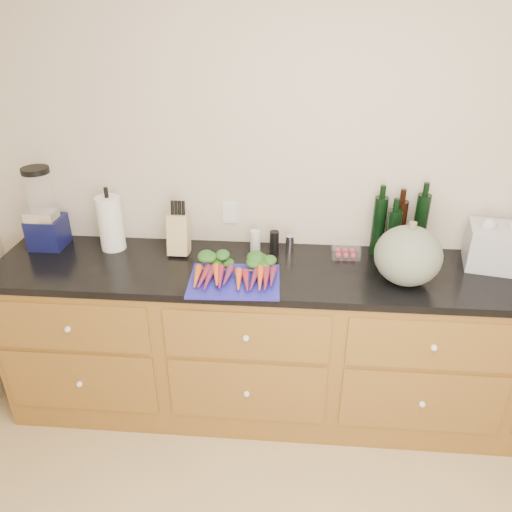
# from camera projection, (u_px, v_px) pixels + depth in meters

# --- Properties ---
(wall_back) EXTENTS (4.10, 0.05, 2.60)m
(wall_back) POSITION_uv_depth(u_px,v_px,m) (339.00, 184.00, 2.70)
(wall_back) COLOR beige
(wall_back) RESTS_ON ground
(cabinets) EXTENTS (3.60, 0.64, 0.90)m
(cabinets) POSITION_uv_depth(u_px,v_px,m) (331.00, 347.00, 2.81)
(cabinets) COLOR brown
(cabinets) RESTS_ON ground
(countertop) EXTENTS (3.64, 0.62, 0.04)m
(countertop) POSITION_uv_depth(u_px,v_px,m) (338.00, 274.00, 2.59)
(countertop) COLOR black
(countertop) RESTS_ON cabinets
(cutting_board) EXTENTS (0.46, 0.36, 0.01)m
(cutting_board) POSITION_uv_depth(u_px,v_px,m) (234.00, 281.00, 2.48)
(cutting_board) COLOR #201FA8
(cutting_board) RESTS_ON countertop
(carrots) EXTENTS (0.41, 0.30, 0.06)m
(carrots) POSITION_uv_depth(u_px,v_px,m) (235.00, 272.00, 2.50)
(carrots) COLOR orange
(carrots) RESTS_ON cutting_board
(squash) EXTENTS (0.33, 0.33, 0.29)m
(squash) POSITION_uv_depth(u_px,v_px,m) (408.00, 256.00, 2.42)
(squash) COLOR #5A6655
(squash) RESTS_ON countertop
(blender_appliance) EXTENTS (0.18, 0.18, 0.46)m
(blender_appliance) POSITION_uv_depth(u_px,v_px,m) (44.00, 213.00, 2.75)
(blender_appliance) COLOR #0D1140
(blender_appliance) RESTS_ON countertop
(paper_towel) EXTENTS (0.14, 0.14, 0.30)m
(paper_towel) POSITION_uv_depth(u_px,v_px,m) (111.00, 223.00, 2.74)
(paper_towel) COLOR white
(paper_towel) RESTS_ON countertop
(knife_block) EXTENTS (0.11, 0.11, 0.22)m
(knife_block) POSITION_uv_depth(u_px,v_px,m) (179.00, 234.00, 2.72)
(knife_block) COLOR tan
(knife_block) RESTS_ON countertop
(grinder_salt) EXTENTS (0.05, 0.05, 0.13)m
(grinder_salt) POSITION_uv_depth(u_px,v_px,m) (255.00, 241.00, 2.75)
(grinder_salt) COLOR silver
(grinder_salt) RESTS_ON countertop
(grinder_pepper) EXTENTS (0.05, 0.05, 0.13)m
(grinder_pepper) POSITION_uv_depth(u_px,v_px,m) (274.00, 242.00, 2.74)
(grinder_pepper) COLOR black
(grinder_pepper) RESTS_ON countertop
(canister_chrome) EXTENTS (0.05, 0.05, 0.10)m
(canister_chrome) POSITION_uv_depth(u_px,v_px,m) (290.00, 244.00, 2.74)
(canister_chrome) COLOR silver
(canister_chrome) RESTS_ON countertop
(tomato_box) EXTENTS (0.15, 0.12, 0.07)m
(tomato_box) POSITION_uv_depth(u_px,v_px,m) (346.00, 250.00, 2.71)
(tomato_box) COLOR white
(tomato_box) RESTS_ON countertop
(bottles) EXTENTS (0.29, 0.15, 0.35)m
(bottles) POSITION_uv_depth(u_px,v_px,m) (398.00, 228.00, 2.67)
(bottles) COLOR black
(bottles) RESTS_ON countertop
(grocery_bag) EXTENTS (0.34, 0.29, 0.22)m
(grocery_bag) POSITION_uv_depth(u_px,v_px,m) (498.00, 247.00, 2.58)
(grocery_bag) COLOR silver
(grocery_bag) RESTS_ON countertop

